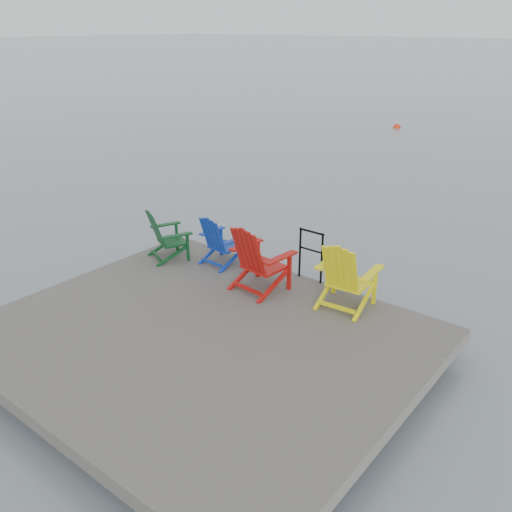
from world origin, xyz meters
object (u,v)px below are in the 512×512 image
Objects in this scene: chair_green at (166,234)px; buoy_b at (397,128)px; handrail at (311,250)px; chair_yellow at (346,275)px; chair_red at (258,258)px; chair_blue at (220,240)px.

buoy_b is at bearing 126.00° from chair_green.
chair_yellow is at bearing -27.82° from handrail.
chair_green reaches higher than handrail.
handrail is at bearing -69.60° from buoy_b.
chair_red is 19.29m from buoy_b.
chair_yellow is (3.58, 0.39, 0.08)m from chair_green.
chair_yellow reaches higher than chair_green.
handrail is 18.63m from buoy_b.
chair_green reaches higher than chair_blue.
handrail is 2.77m from chair_green.
chair_blue is at bearing -74.88° from buoy_b.
handrail is at bearing 43.03° from chair_green.
chair_blue is (0.97, 0.43, -0.01)m from chair_green.
handrail is at bearing 20.33° from chair_blue.
chair_red is (2.16, 0.03, 0.10)m from chair_green.
handrail reaches higher than buoy_b.
handrail is at bearing 67.35° from chair_red.
handrail is at bearing 147.01° from chair_yellow.
chair_yellow is at bearing 3.58° from chair_blue.
chair_blue reaches higher than buoy_b.
chair_green is 2.58× the size of buoy_b.
chair_green is 0.86× the size of chair_yellow.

